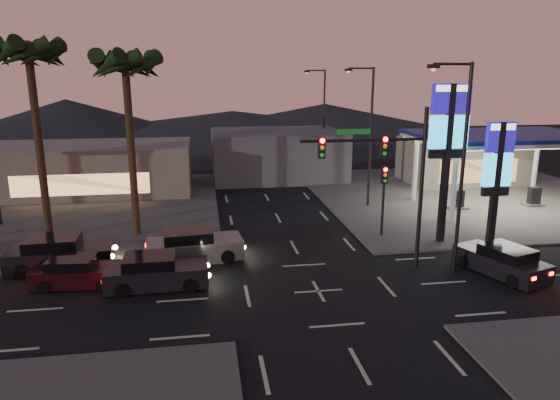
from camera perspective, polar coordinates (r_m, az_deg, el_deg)
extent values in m
plane|color=black|center=(22.82, 4.41, -10.35)|extent=(140.00, 140.00, 0.00)
cube|color=#47443F|center=(42.84, 20.59, 0.51)|extent=(24.00, 24.00, 0.12)
cube|color=#47443F|center=(39.01, -25.11, -1.19)|extent=(24.00, 24.00, 0.12)
cylinder|color=silver|center=(33.97, 19.27, 1.50)|extent=(0.36, 0.36, 5.00)
cylinder|color=silver|center=(39.25, 15.21, 3.39)|extent=(0.36, 0.36, 5.00)
cylinder|color=silver|center=(44.25, 27.16, 3.49)|extent=(0.36, 0.36, 5.00)
cube|color=silver|center=(38.63, 24.12, 6.56)|extent=(12.00, 8.00, 0.50)
cube|color=white|center=(38.66, 24.08, 6.12)|extent=(11.60, 7.60, 0.06)
cube|color=navy|center=(38.61, 24.15, 6.78)|extent=(12.20, 8.20, 0.25)
cube|color=black|center=(37.84, 19.64, 0.05)|extent=(0.80, 0.50, 1.40)
cube|color=black|center=(41.02, 27.04, 0.36)|extent=(0.80, 0.50, 1.40)
cube|color=#726B5B|center=(47.72, 19.99, 4.25)|extent=(10.00, 6.00, 4.00)
cube|color=black|center=(29.41, 18.43, 3.70)|extent=(0.35, 0.35, 9.00)
cube|color=#170B83|center=(29.02, 19.00, 10.90)|extent=(2.20, 0.30, 1.60)
cube|color=white|center=(29.00, 19.08, 11.98)|extent=(1.98, 0.32, 0.35)
cube|color=#1AB8FD|center=(29.15, 18.72, 7.38)|extent=(2.20, 0.30, 1.80)
cube|color=black|center=(29.30, 18.53, 5.05)|extent=(2.09, 0.28, 0.50)
cube|color=black|center=(29.97, 23.40, 1.50)|extent=(0.35, 0.35, 7.00)
cube|color=#170B83|center=(29.56, 23.91, 6.61)|extent=(1.60, 0.30, 1.60)
cube|color=white|center=(29.51, 24.01, 7.67)|extent=(1.44, 0.32, 0.35)
cube|color=#1AB8FD|center=(29.81, 23.57, 3.18)|extent=(1.60, 0.30, 1.80)
cube|color=black|center=(30.03, 23.35, 0.94)|extent=(1.52, 0.28, 0.50)
cylinder|color=black|center=(25.11, 15.83, 1.06)|extent=(0.20, 0.20, 8.00)
cylinder|color=black|center=(23.59, 9.55, 6.76)|extent=(6.00, 0.14, 0.14)
cube|color=#0C3F14|center=(23.39, 8.42, 7.73)|extent=(1.60, 0.05, 0.25)
cube|color=black|center=(23.96, 11.81, 6.05)|extent=(0.32, 0.25, 1.00)
sphere|color=#FF0C07|center=(23.78, 11.97, 6.78)|extent=(0.22, 0.22, 0.22)
sphere|color=orange|center=(23.82, 11.93, 6.00)|extent=(0.20, 0.20, 0.20)
sphere|color=#0CB226|center=(23.87, 11.89, 5.21)|extent=(0.20, 0.20, 0.20)
cube|color=black|center=(23.08, 4.78, 6.00)|extent=(0.32, 0.25, 1.00)
sphere|color=#FF0C07|center=(22.89, 4.88, 6.77)|extent=(0.22, 0.22, 0.22)
sphere|color=orange|center=(22.94, 4.86, 5.95)|extent=(0.20, 0.20, 0.20)
sphere|color=#0CB226|center=(22.99, 4.85, 5.13)|extent=(0.20, 0.20, 0.20)
cylinder|color=black|center=(30.06, 11.67, -0.53)|extent=(0.16, 0.16, 4.00)
cube|color=black|center=(29.67, 11.84, 2.83)|extent=(0.32, 0.25, 1.00)
sphere|color=#FF0C07|center=(29.47, 11.98, 3.41)|extent=(0.22, 0.22, 0.22)
sphere|color=orange|center=(29.53, 11.94, 2.78)|extent=(0.20, 0.20, 0.20)
sphere|color=#0CB226|center=(29.59, 11.91, 2.15)|extent=(0.20, 0.20, 0.20)
cylinder|color=black|center=(24.72, 20.11, 2.90)|extent=(0.18, 0.18, 10.00)
cylinder|color=black|center=(23.90, 19.17, 14.47)|extent=(1.80, 0.12, 0.12)
cube|color=black|center=(23.50, 17.14, 14.40)|extent=(0.50, 0.25, 0.18)
sphere|color=#FFCC8C|center=(23.50, 17.12, 14.10)|extent=(0.20, 0.20, 0.20)
cylinder|color=black|center=(36.49, 10.31, 6.86)|extent=(0.18, 0.18, 10.00)
cylinder|color=black|center=(35.94, 9.26, 14.64)|extent=(1.80, 0.12, 0.12)
cube|color=black|center=(35.68, 7.83, 14.53)|extent=(0.50, 0.25, 0.18)
sphere|color=#FFCC8C|center=(35.67, 7.82, 14.34)|extent=(0.20, 0.20, 0.20)
cylinder|color=black|center=(49.85, 5.04, 8.89)|extent=(0.18, 0.18, 10.00)
cylinder|color=black|center=(49.45, 4.12, 14.56)|extent=(1.80, 0.12, 0.12)
cube|color=black|center=(49.26, 3.06, 14.46)|extent=(0.50, 0.25, 0.18)
sphere|color=#FFCC8C|center=(49.26, 3.06, 14.32)|extent=(0.20, 0.20, 0.20)
cylinder|color=black|center=(30.30, -16.62, 5.27)|extent=(0.44, 0.44, 10.20)
sphere|color=black|center=(30.01, -17.32, 14.93)|extent=(0.90, 0.90, 0.90)
cone|color=black|center=(29.85, -14.73, 14.53)|extent=(0.90, 2.74, 1.91)
cone|color=black|center=(30.80, -15.29, 14.47)|extent=(2.57, 2.57, 1.91)
cone|color=black|center=(31.29, -16.94, 14.35)|extent=(2.74, 0.90, 1.91)
cone|color=black|center=(31.04, -18.77, 14.22)|extent=(2.57, 2.57, 1.91)
cone|color=black|center=(30.20, -19.79, 14.17)|extent=(0.90, 2.74, 1.91)
cone|color=black|center=(29.23, -19.37, 14.23)|extent=(2.57, 2.57, 1.91)
cone|color=black|center=(28.71, -17.65, 14.38)|extent=(2.74, 0.90, 1.91)
cone|color=black|center=(28.97, -15.68, 14.50)|extent=(2.57, 2.57, 1.91)
cylinder|color=black|center=(31.33, -25.79, 5.29)|extent=(0.44, 0.44, 10.80)
sphere|color=black|center=(31.11, -26.87, 15.15)|extent=(0.90, 0.90, 0.90)
cone|color=black|center=(30.74, -24.43, 14.86)|extent=(0.90, 2.74, 1.91)
cone|color=black|center=(31.72, -24.67, 14.78)|extent=(2.57, 2.57, 1.91)
cone|color=black|center=(32.34, -26.11, 14.59)|extent=(2.74, 0.90, 1.91)
cone|color=black|center=(32.25, -27.91, 14.41)|extent=(2.57, 2.57, 1.91)
cone|color=black|center=(31.50, -29.13, 14.32)|extent=(0.90, 2.74, 1.91)
cone|color=black|center=(30.51, -29.03, 14.39)|extent=(2.57, 2.57, 1.91)
cone|color=black|center=(29.86, -27.57, 14.60)|extent=(2.74, 0.90, 1.91)
cone|color=black|center=(29.95, -25.62, 14.80)|extent=(2.57, 2.57, 1.91)
cube|color=#726B5B|center=(43.81, -20.75, 3.38)|extent=(16.00, 8.00, 4.00)
cube|color=#4C4C51|center=(47.28, -0.37, 5.25)|extent=(12.00, 9.00, 4.40)
cone|color=black|center=(82.94, -23.13, 8.48)|extent=(40.00, 40.00, 6.00)
cone|color=black|center=(82.93, 5.11, 9.18)|extent=(50.00, 50.00, 5.00)
cone|color=black|center=(80.70, -5.41, 8.69)|extent=(60.00, 60.00, 4.00)
cube|color=black|center=(23.66, -13.82, -8.32)|extent=(4.61, 2.03, 0.93)
cube|color=black|center=(23.46, -14.67, -6.94)|extent=(2.32, 1.82, 0.67)
cylinder|color=black|center=(24.51, -10.26, -7.93)|extent=(0.67, 0.26, 0.66)
cylinder|color=black|center=(22.88, -10.23, -9.57)|extent=(0.67, 0.26, 0.66)
cylinder|color=black|center=(24.71, -17.07, -8.16)|extent=(0.67, 0.26, 0.66)
cylinder|color=black|center=(23.10, -17.55, -9.79)|extent=(0.67, 0.26, 0.66)
sphere|color=#FFF2BF|center=(24.16, -8.31, -7.39)|extent=(0.23, 0.23, 0.23)
sphere|color=#FFF2BF|center=(23.00, -8.18, -8.51)|extent=(0.23, 0.23, 0.23)
cube|color=#FF140A|center=(24.45, -19.14, -7.58)|extent=(0.09, 0.26, 0.15)
cube|color=#FF140A|center=(23.31, -19.59, -8.69)|extent=(0.09, 0.26, 0.15)
cube|color=black|center=(24.95, -21.98, -7.95)|extent=(4.14, 2.05, 0.82)
cube|color=black|center=(24.85, -22.70, -6.77)|extent=(2.14, 1.73, 0.59)
cylinder|color=black|center=(25.34, -18.65, -7.83)|extent=(0.60, 0.27, 0.58)
cylinder|color=black|center=(23.97, -19.59, -9.18)|extent=(0.60, 0.27, 0.58)
cylinder|color=black|center=(26.13, -24.09, -7.67)|extent=(0.60, 0.27, 0.58)
cylinder|color=black|center=(24.79, -25.32, -8.96)|extent=(0.60, 0.27, 0.58)
sphere|color=#FFF2BF|center=(24.86, -17.20, -7.47)|extent=(0.20, 0.20, 0.20)
sphere|color=#FFF2BF|center=(23.87, -17.80, -8.41)|extent=(0.20, 0.20, 0.20)
cube|color=#FF140A|center=(26.08, -25.84, -7.09)|extent=(0.09, 0.23, 0.13)
cube|color=#FF140A|center=(25.14, -26.76, -7.96)|extent=(0.09, 0.23, 0.13)
cube|color=slate|center=(26.58, -9.70, -5.49)|extent=(5.11, 2.57, 1.01)
cube|color=black|center=(26.35, -10.49, -4.17)|extent=(2.64, 2.15, 0.73)
cylinder|color=black|center=(27.72, -6.63, -5.12)|extent=(0.74, 0.34, 0.72)
cylinder|color=black|center=(25.95, -6.02, -6.46)|extent=(0.74, 0.34, 0.72)
cylinder|color=black|center=(27.49, -13.13, -5.57)|extent=(0.74, 0.34, 0.72)
cylinder|color=black|center=(25.70, -12.98, -6.96)|extent=(0.74, 0.34, 0.72)
sphere|color=#FFF2BF|center=(27.48, -4.72, -4.51)|extent=(0.25, 0.25, 0.25)
sphere|color=#FFF2BF|center=(26.23, -4.20, -5.41)|extent=(0.25, 0.25, 0.25)
cube|color=#FF140A|center=(27.09, -15.05, -5.03)|extent=(0.12, 0.29, 0.16)
cube|color=#FF140A|center=(25.82, -15.04, -5.98)|extent=(0.12, 0.29, 0.16)
cube|color=black|center=(27.32, -23.68, -5.95)|extent=(5.09, 2.34, 1.02)
cube|color=black|center=(27.18, -24.52, -4.62)|extent=(2.59, 2.05, 0.74)
cylinder|color=black|center=(28.00, -20.05, -5.70)|extent=(0.74, 0.31, 0.73)
cylinder|color=black|center=(26.21, -20.62, -7.09)|extent=(0.74, 0.31, 0.73)
cylinder|color=black|center=(28.67, -26.36, -5.88)|extent=(0.74, 0.31, 0.73)
cylinder|color=black|center=(26.92, -27.36, -7.24)|extent=(0.74, 0.31, 0.73)
sphere|color=#FFF2BF|center=(27.50, -18.31, -5.16)|extent=(0.25, 0.25, 0.25)
sphere|color=#FFF2BF|center=(26.22, -18.63, -6.12)|extent=(0.25, 0.25, 0.25)
cube|color=#FF140A|center=(28.53, -28.36, -5.29)|extent=(0.10, 0.29, 0.16)
cube|color=#FF140A|center=(27.30, -29.14, -6.21)|extent=(0.10, 0.29, 0.16)
cube|color=black|center=(26.65, 23.89, -6.63)|extent=(3.18, 4.77, 0.90)
cube|color=black|center=(26.28, 24.53, -5.59)|extent=(2.32, 2.64, 0.65)
cylinder|color=black|center=(26.93, 20.38, -6.61)|extent=(0.43, 0.68, 0.64)
cylinder|color=black|center=(28.17, 22.72, -5.92)|extent=(0.43, 0.68, 0.64)
cylinder|color=black|center=(25.30, 25.10, -8.41)|extent=(0.43, 0.68, 0.64)
cylinder|color=black|center=(26.62, 27.36, -7.57)|extent=(0.43, 0.68, 0.64)
cube|color=#FF140A|center=(24.94, 27.01, -8.01)|extent=(0.26, 0.16, 0.14)
cube|color=#FF140A|center=(25.89, 28.58, -7.41)|extent=(0.26, 0.16, 0.14)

